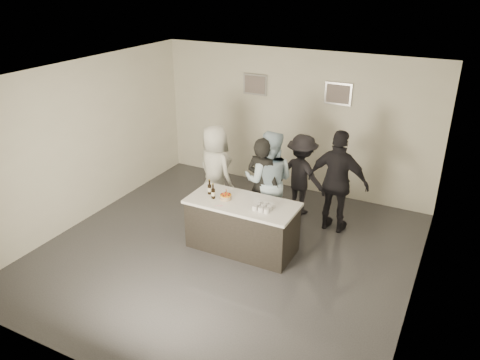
{
  "coord_description": "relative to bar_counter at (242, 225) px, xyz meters",
  "views": [
    {
      "loc": [
        3.3,
        -5.96,
        4.41
      ],
      "look_at": [
        0.0,
        0.5,
        1.15
      ],
      "focal_mm": 35.0,
      "sensor_mm": 36.0,
      "label": 1
    }
  ],
  "objects": [
    {
      "name": "wall_left",
      "position": [
        -3.18,
        -0.22,
        1.05
      ],
      "size": [
        0.04,
        6.0,
        3.0
      ],
      "primitive_type": "cube",
      "color": "silver",
      "rests_on": "ground"
    },
    {
      "name": "ceiling",
      "position": [
        -0.18,
        -0.22,
        2.55
      ],
      "size": [
        6.0,
        6.0,
        0.0
      ],
      "primitive_type": "plane",
      "rotation": [
        3.14,
        0.0,
        0.0
      ],
      "color": "white"
    },
    {
      "name": "person_main_blue",
      "position": [
        0.1,
        0.87,
        0.5
      ],
      "size": [
        1.05,
        0.9,
        1.89
      ],
      "primitive_type": "imported",
      "rotation": [
        0.0,
        0.0,
        3.36
      ],
      "color": "silver",
      "rests_on": "ground"
    },
    {
      "name": "wall_right",
      "position": [
        2.82,
        -0.22,
        1.05
      ],
      "size": [
        0.04,
        6.0,
        3.0
      ],
      "primitive_type": "cube",
      "color": "silver",
      "rests_on": "ground"
    },
    {
      "name": "picture_left",
      "position": [
        -1.08,
        2.75,
        1.75
      ],
      "size": [
        0.54,
        0.04,
        0.44
      ],
      "primitive_type": "cube",
      "color": "#B2B2B7",
      "rests_on": "wall_back"
    },
    {
      "name": "person_guest_left",
      "position": [
        -1.05,
        0.93,
        0.45
      ],
      "size": [
        1.04,
        0.88,
        1.81
      ],
      "primitive_type": "imported",
      "rotation": [
        0.0,
        0.0,
        2.73
      ],
      "color": "silver",
      "rests_on": "ground"
    },
    {
      "name": "tumbler_cluster",
      "position": [
        0.42,
        -0.06,
        0.49
      ],
      "size": [
        0.3,
        0.3,
        0.08
      ],
      "primitive_type": "cube",
      "color": "gold",
      "rests_on": "bar_counter"
    },
    {
      "name": "beer_bottle_a",
      "position": [
        -0.63,
        0.02,
        0.58
      ],
      "size": [
        0.07,
        0.07,
        0.26
      ],
      "primitive_type": "cylinder",
      "color": "black",
      "rests_on": "bar_counter"
    },
    {
      "name": "person_guest_back",
      "position": [
        0.41,
        1.72,
        0.36
      ],
      "size": [
        1.16,
        0.85,
        1.61
      ],
      "primitive_type": "imported",
      "rotation": [
        0.0,
        0.0,
        2.88
      ],
      "color": "black",
      "rests_on": "ground"
    },
    {
      "name": "candles",
      "position": [
        -0.24,
        -0.3,
        0.45
      ],
      "size": [
        0.24,
        0.08,
        0.01
      ],
      "primitive_type": "cube",
      "color": "pink",
      "rests_on": "bar_counter"
    },
    {
      "name": "wall_front",
      "position": [
        -0.18,
        -3.22,
        1.05
      ],
      "size": [
        6.0,
        0.04,
        3.0
      ],
      "primitive_type": "cube",
      "color": "silver",
      "rests_on": "ground"
    },
    {
      "name": "floor",
      "position": [
        -0.18,
        -0.22,
        -0.45
      ],
      "size": [
        6.0,
        6.0,
        0.0
      ],
      "primitive_type": "plane",
      "color": "#3D3D42",
      "rests_on": "ground"
    },
    {
      "name": "beer_bottle_b",
      "position": [
        -0.5,
        -0.1,
        0.58
      ],
      "size": [
        0.07,
        0.07,
        0.26
      ],
      "primitive_type": "cylinder",
      "color": "black",
      "rests_on": "bar_counter"
    },
    {
      "name": "person_main_black",
      "position": [
        0.05,
        0.72,
        0.46
      ],
      "size": [
        0.74,
        0.57,
        1.82
      ],
      "primitive_type": "imported",
      "rotation": [
        0.0,
        0.0,
        2.93
      ],
      "color": "black",
      "rests_on": "ground"
    },
    {
      "name": "cake",
      "position": [
        -0.29,
        -0.03,
        0.49
      ],
      "size": [
        0.2,
        0.2,
        0.07
      ],
      "primitive_type": "cylinder",
      "color": "orange",
      "rests_on": "bar_counter"
    },
    {
      "name": "wall_back",
      "position": [
        -0.18,
        2.78,
        1.05
      ],
      "size": [
        6.0,
        0.04,
        3.0
      ],
      "primitive_type": "cube",
      "color": "silver",
      "rests_on": "ground"
    },
    {
      "name": "picture_right",
      "position": [
        0.72,
        2.75,
        1.75
      ],
      "size": [
        0.54,
        0.04,
        0.44
      ],
      "primitive_type": "cube",
      "color": "#B2B2B7",
      "rests_on": "wall_back"
    },
    {
      "name": "bar_counter",
      "position": [
        0.0,
        0.0,
        0.0
      ],
      "size": [
        1.86,
        0.86,
        0.9
      ],
      "primitive_type": "cube",
      "color": "white",
      "rests_on": "ground"
    },
    {
      "name": "person_guest_right",
      "position": [
        1.22,
        1.37,
        0.51
      ],
      "size": [
        1.15,
        0.55,
        1.92
      ],
      "primitive_type": "imported",
      "rotation": [
        0.0,
        0.0,
        3.07
      ],
      "color": "black",
      "rests_on": "ground"
    }
  ]
}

